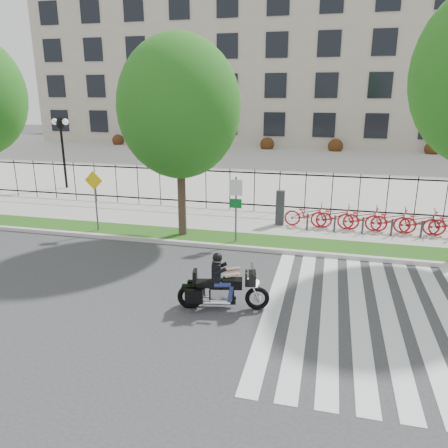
# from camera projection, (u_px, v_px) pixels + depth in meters

# --- Properties ---
(ground) EXTENTS (120.00, 120.00, 0.00)m
(ground) POSITION_uv_depth(u_px,v_px,m) (198.00, 296.00, 12.56)
(ground) COLOR #343437
(ground) RESTS_ON ground
(curb) EXTENTS (60.00, 0.20, 0.15)m
(curb) POSITION_uv_depth(u_px,v_px,m) (230.00, 247.00, 16.35)
(curb) COLOR beige
(curb) RESTS_ON ground
(grass_verge) EXTENTS (60.00, 1.50, 0.15)m
(grass_verge) POSITION_uv_depth(u_px,v_px,m) (235.00, 240.00, 17.14)
(grass_verge) COLOR #1C4D13
(grass_verge) RESTS_ON ground
(sidewalk) EXTENTS (60.00, 3.50, 0.15)m
(sidewalk) POSITION_uv_depth(u_px,v_px,m) (247.00, 222.00, 19.47)
(sidewalk) COLOR #A29F97
(sidewalk) RESTS_ON ground
(plaza) EXTENTS (80.00, 34.00, 0.10)m
(plaza) POSITION_uv_depth(u_px,v_px,m) (288.00, 163.00, 35.79)
(plaza) COLOR #A29F97
(plaza) RESTS_ON ground
(crosswalk_stripes) EXTENTS (5.70, 8.00, 0.01)m
(crosswalk_stripes) POSITION_uv_depth(u_px,v_px,m) (373.00, 316.00, 11.46)
(crosswalk_stripes) COLOR silver
(crosswalk_stripes) RESTS_ON ground
(iron_fence) EXTENTS (30.00, 0.06, 2.00)m
(iron_fence) POSITION_uv_depth(u_px,v_px,m) (254.00, 190.00, 20.78)
(iron_fence) COLOR black
(iron_fence) RESTS_ON sidewalk
(office_building) EXTENTS (60.00, 21.90, 20.15)m
(office_building) POSITION_uv_depth(u_px,v_px,m) (309.00, 54.00, 51.43)
(office_building) COLOR #AA9F89
(office_building) RESTS_ON ground
(lamp_post_left) EXTENTS (1.06, 0.70, 4.25)m
(lamp_post_left) POSITION_uv_depth(u_px,v_px,m) (61.00, 136.00, 25.54)
(lamp_post_left) COLOR black
(lamp_post_left) RESTS_ON ground
(street_tree_1) EXTENTS (4.60, 4.60, 7.59)m
(street_tree_1) POSITION_uv_depth(u_px,v_px,m) (179.00, 108.00, 16.19)
(street_tree_1) COLOR #3C2B21
(street_tree_1) RESTS_ON grass_verge
(bike_share_station) EXTENTS (11.17, 0.89, 1.50)m
(bike_share_station) POSITION_uv_depth(u_px,v_px,m) (418.00, 222.00, 17.45)
(bike_share_station) COLOR #2D2D33
(bike_share_station) RESTS_ON sidewalk
(sign_pole_regulatory) EXTENTS (0.50, 0.09, 2.50)m
(sign_pole_regulatory) POSITION_uv_depth(u_px,v_px,m) (236.00, 201.00, 16.29)
(sign_pole_regulatory) COLOR #59595B
(sign_pole_regulatory) RESTS_ON grass_verge
(sign_pole_warning) EXTENTS (0.78, 0.09, 2.49)m
(sign_pole_warning) POSITION_uv_depth(u_px,v_px,m) (95.00, 193.00, 17.63)
(sign_pole_warning) COLOR #59595B
(sign_pole_warning) RESTS_ON grass_verge
(motorcycle_rider) EXTENTS (2.47, 0.97, 1.92)m
(motorcycle_rider) POSITION_uv_depth(u_px,v_px,m) (223.00, 287.00, 11.67)
(motorcycle_rider) COLOR black
(motorcycle_rider) RESTS_ON ground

